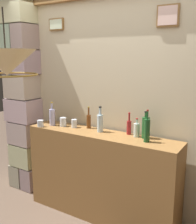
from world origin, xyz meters
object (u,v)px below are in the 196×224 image
liquor_bottle_amaro (100,122)px  liquor_bottle_port (129,127)px  liquor_bottle_scotch (147,130)px  glass_tumbler_shot (74,123)px  pendant_lamp (6,63)px  liquor_bottle_vermouth (137,130)px  liquor_bottle_bourbon (146,127)px  liquor_bottle_whiskey (89,121)px  glass_tumbler_highball (40,123)px  liquor_bottle_rum (52,117)px  glass_tumbler_rocks (63,122)px

liquor_bottle_amaro → liquor_bottle_port: (0.32, 0.08, -0.02)m
liquor_bottle_scotch → glass_tumbler_shot: size_ratio=3.33×
liquor_bottle_port → glass_tumbler_shot: 0.68m
pendant_lamp → liquor_bottle_scotch: bearing=43.5°
liquor_bottle_vermouth → pendant_lamp: (-0.78, -0.99, 0.70)m
liquor_bottle_bourbon → liquor_bottle_scotch: (0.06, -0.11, 0.00)m
liquor_bottle_amaro → liquor_bottle_port: bearing=14.1°
liquor_bottle_vermouth → pendant_lamp: bearing=-128.0°
liquor_bottle_whiskey → glass_tumbler_highball: (-0.53, -0.26, -0.05)m
liquor_bottle_vermouth → liquor_bottle_rum: (-1.08, -0.11, 0.03)m
glass_tumbler_shot → glass_tumbler_rocks: bearing=-171.6°
liquor_bottle_bourbon → liquor_bottle_rum: (-1.17, -0.11, -0.01)m
glass_tumbler_rocks → glass_tumbler_highball: glass_tumbler_rocks is taller
liquor_bottle_amaro → glass_tumbler_shot: bearing=-178.9°
liquor_bottle_scotch → pendant_lamp: bearing=-136.5°
liquor_bottle_bourbon → liquor_bottle_vermouth: bearing=-177.9°
pendant_lamp → liquor_bottle_rum: bearing=108.7°
glass_tumbler_rocks → glass_tumbler_highball: (-0.22, -0.16, -0.01)m
glass_tumbler_shot → liquor_bottle_rum: bearing=-168.7°
glass_tumbler_rocks → pendant_lamp: (0.16, -0.92, 0.73)m
liquor_bottle_vermouth → glass_tumbler_highball: 1.18m
liquor_bottle_amaro → glass_tumbler_rocks: (-0.51, -0.03, -0.06)m
liquor_bottle_whiskey → glass_tumbler_rocks: bearing=-163.9°
liquor_bottle_vermouth → pendant_lamp: size_ratio=0.36×
glass_tumbler_highball → pendant_lamp: size_ratio=0.15×
glass_tumbler_rocks → liquor_bottle_port: bearing=7.5°
liquor_bottle_vermouth → liquor_bottle_scotch: 0.20m
liquor_bottle_amaro → glass_tumbler_rocks: size_ratio=2.72×
liquor_bottle_rum → glass_tumbler_highball: bearing=-121.3°
liquor_bottle_port → liquor_bottle_bourbon: bearing=-9.1°
liquor_bottle_rum → liquor_bottle_bourbon: bearing=5.5°
glass_tumbler_rocks → glass_tumbler_shot: 0.15m
glass_tumbler_shot → liquor_bottle_amaro: bearing=1.1°
liquor_bottle_whiskey → liquor_bottle_amaro: bearing=-17.4°
liquor_bottle_whiskey → pendant_lamp: (-0.16, -1.01, 0.69)m
liquor_bottle_vermouth → glass_tumbler_shot: 0.79m
glass_tumbler_rocks → liquor_bottle_whiskey: bearing=16.1°
glass_tumbler_highball → glass_tumbler_shot: size_ratio=0.82×
pendant_lamp → liquor_bottle_port: bearing=56.9°
liquor_bottle_amaro → liquor_bottle_rum: 0.65m
pendant_lamp → glass_tumbler_highball: bearing=116.5°
liquor_bottle_bourbon → glass_tumbler_rocks: (-1.04, -0.08, -0.06)m
liquor_bottle_bourbon → liquor_bottle_scotch: bearing=-63.0°
liquor_bottle_scotch → glass_tumbler_highball: size_ratio=4.04×
liquor_bottle_scotch → glass_tumbler_rocks: size_ratio=3.07×
liquor_bottle_scotch → glass_tumbler_shot: bearing=176.5°
liquor_bottle_bourbon → glass_tumbler_rocks: liquor_bottle_bourbon is taller
liquor_bottle_bourbon → liquor_bottle_vermouth: 0.11m
glass_tumbler_rocks → liquor_bottle_amaro: bearing=3.3°
liquor_bottle_whiskey → glass_tumbler_highball: bearing=-154.4°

